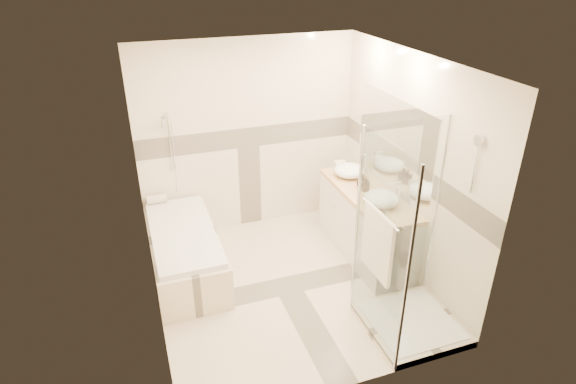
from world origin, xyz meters
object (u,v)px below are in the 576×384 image
object	(u,v)px
vessel_sink_near	(350,170)
amenity_bottle_a	(365,183)
shower_enclosure	(401,285)
vessel_sink_far	(382,199)
bathtub	(185,249)
vanity	(366,223)
amenity_bottle_b	(362,181)

from	to	relation	value
vessel_sink_near	amenity_bottle_a	world-z (taller)	amenity_bottle_a
shower_enclosure	amenity_bottle_a	bearing A→B (deg)	78.44
vessel_sink_near	vessel_sink_far	bearing A→B (deg)	-90.00
bathtub	amenity_bottle_a	bearing A→B (deg)	-7.69
vanity	vessel_sink_far	world-z (taller)	vessel_sink_far
amenity_bottle_a	amenity_bottle_b	size ratio (longest dim) A/B	1.09
bathtub	vessel_sink_far	distance (m)	2.32
vessel_sink_near	vessel_sink_far	world-z (taller)	vessel_sink_far
bathtub	vanity	size ratio (longest dim) A/B	1.05
amenity_bottle_b	vanity	bearing A→B (deg)	-82.19
bathtub	vessel_sink_near	world-z (taller)	vessel_sink_near
shower_enclosure	amenity_bottle_b	size ratio (longest dim) A/B	12.22
amenity_bottle_b	bathtub	bearing A→B (deg)	174.52
vanity	amenity_bottle_b	bearing A→B (deg)	97.81
bathtub	vanity	bearing A→B (deg)	-9.25
bathtub	shower_enclosure	world-z (taller)	shower_enclosure
amenity_bottle_a	shower_enclosure	bearing A→B (deg)	-101.56
bathtub	vessel_sink_near	bearing A→B (deg)	3.64
vanity	shower_enclosure	bearing A→B (deg)	-102.97
bathtub	vessel_sink_far	size ratio (longest dim) A/B	4.30
bathtub	vessel_sink_far	world-z (taller)	vessel_sink_far
vanity	amenity_bottle_a	bearing A→B (deg)	107.75
vanity	amenity_bottle_a	distance (m)	0.52
vessel_sink_near	vessel_sink_far	size ratio (longest dim) A/B	0.99
shower_enclosure	amenity_bottle_a	distance (m)	1.43
bathtub	vanity	xyz separation A→B (m)	(2.15, -0.35, 0.12)
bathtub	amenity_bottle_a	world-z (taller)	amenity_bottle_a
vessel_sink_near	amenity_bottle_a	xyz separation A→B (m)	(0.00, -0.42, 0.01)
vessel_sink_far	bathtub	bearing A→B (deg)	162.47
vanity	amenity_bottle_a	size ratio (longest dim) A/B	8.88
bathtub	vanity	world-z (taller)	vanity
vanity	vessel_sink_far	distance (m)	0.60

